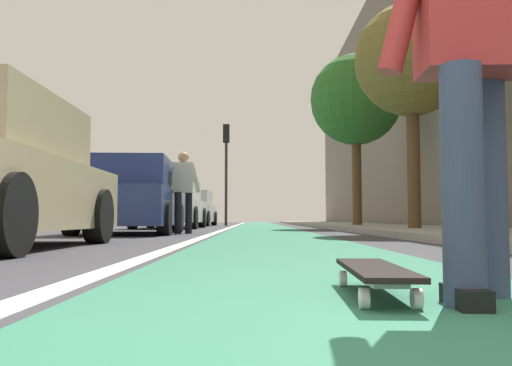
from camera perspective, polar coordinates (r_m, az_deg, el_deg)
name	(u,v)px	position (r m, az deg, el deg)	size (l,w,h in m)	color
ground_plane	(269,234)	(10.79, 1.34, -5.29)	(80.00, 80.00, 0.00)	#38383D
bike_lane_paint	(261,226)	(24.79, 0.48, -4.41)	(56.00, 1.93, 0.00)	#2D7256
lane_stripe_white	(232,227)	(20.80, -2.47, -4.53)	(52.00, 0.16, 0.01)	silver
sidewalk_curb	(364,226)	(19.15, 11.09, -4.38)	(52.00, 3.20, 0.11)	#9E9B93
building_facade	(401,93)	(24.18, 14.72, 8.96)	(40.00, 1.20, 11.11)	slate
skateboard	(374,272)	(2.18, 12.09, -8.95)	(0.85, 0.24, 0.11)	white
skater_person	(475,42)	(2.22, 21.62, 13.36)	(0.45, 0.72, 1.64)	#384260
parked_car_mid	(131,198)	(11.37, -12.76, -1.56)	(4.38, 2.00, 1.48)	navy
parked_car_far	(170,205)	(17.55, -8.84, -2.29)	(4.58, 1.98, 1.49)	silver
parked_car_end	(192,209)	(23.73, -6.67, -2.71)	(4.37, 1.98, 1.48)	#B7B7BC
traffic_light	(226,156)	(24.19, -3.09, 2.82)	(0.33, 0.28, 4.43)	#2D2D2D
street_tree_mid	(412,61)	(12.41, 15.76, 12.02)	(2.40, 2.40, 4.87)	brown
street_tree_far	(356,100)	(18.58, 10.27, 8.38)	(2.98, 2.98, 5.69)	brown
pedestrian_distant	(183,187)	(11.17, -7.50, -0.39)	(0.46, 0.72, 1.64)	black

